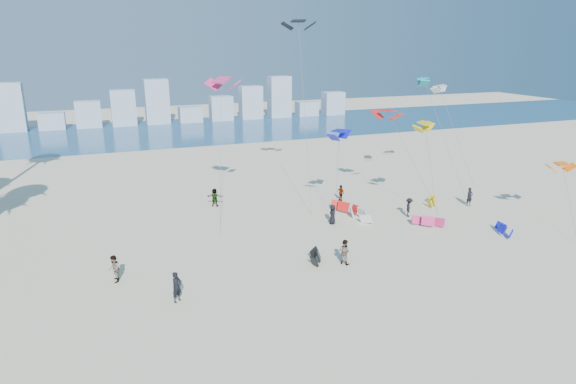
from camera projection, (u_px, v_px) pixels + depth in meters
name	position (u px, v px, depth m)	size (l,w,h in m)	color
ocean	(157.00, 132.00, 86.69)	(220.00, 220.00, 0.00)	navy
kitesurfer_near	(177.00, 287.00, 29.72)	(0.69, 0.45, 1.90)	black
kitesurfer_mid	(344.00, 252.00, 34.86)	(0.88, 0.68, 1.80)	gray
kitesurfers_far	(297.00, 212.00, 43.20)	(33.00, 14.20, 1.82)	black
grounded_kites	(393.00, 218.00, 42.96)	(17.79, 12.49, 0.94)	black
flying_kites	(370.00, 94.00, 45.24)	(29.66, 21.35, 17.44)	#0C0ECD
distant_skyline	(143.00, 108.00, 94.35)	(85.00, 3.00, 8.40)	#9EADBF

